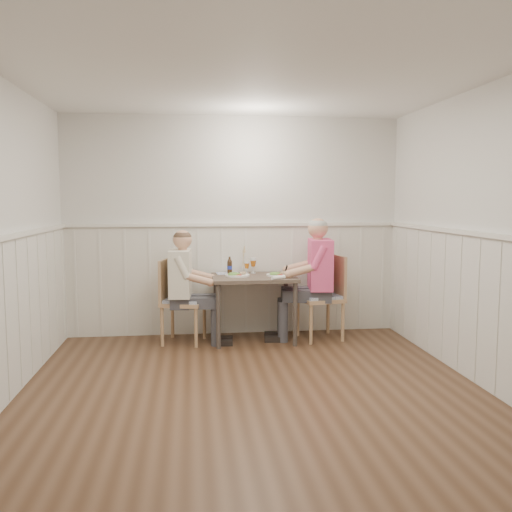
% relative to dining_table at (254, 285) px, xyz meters
% --- Properties ---
extents(ground_plane, '(4.50, 4.50, 0.00)m').
position_rel_dining_table_xyz_m(ground_plane, '(-0.20, -1.84, -0.65)').
color(ground_plane, '#452C1B').
extents(room_shell, '(4.04, 4.54, 2.60)m').
position_rel_dining_table_xyz_m(room_shell, '(-0.20, -1.84, 0.87)').
color(room_shell, silver).
rests_on(room_shell, ground).
extents(wainscot, '(4.00, 4.49, 1.34)m').
position_rel_dining_table_xyz_m(wainscot, '(-0.20, -1.15, 0.04)').
color(wainscot, silver).
rests_on(wainscot, ground).
extents(dining_table, '(0.95, 0.70, 0.75)m').
position_rel_dining_table_xyz_m(dining_table, '(0.00, 0.00, 0.00)').
color(dining_table, '#474137').
rests_on(dining_table, ground).
extents(chair_right, '(0.54, 0.54, 0.97)m').
position_rel_dining_table_xyz_m(chair_right, '(0.83, -0.01, -0.12)').
color(chair_right, tan).
rests_on(chair_right, ground).
extents(chair_left, '(0.55, 0.55, 0.95)m').
position_rel_dining_table_xyz_m(chair_left, '(-0.86, 0.02, -0.14)').
color(chair_left, tan).
rests_on(chair_left, ground).
extents(man_in_pink, '(0.70, 0.49, 1.43)m').
position_rel_dining_table_xyz_m(man_in_pink, '(0.71, -0.05, -0.05)').
color(man_in_pink, '#3F3F47').
rests_on(man_in_pink, ground).
extents(diner_cream, '(0.62, 0.43, 1.31)m').
position_rel_dining_table_xyz_m(diner_cream, '(-0.79, -0.05, -0.10)').
color(diner_cream, '#3F3F47').
rests_on(diner_cream, ground).
extents(plate_man, '(0.27, 0.27, 0.07)m').
position_rel_dining_table_xyz_m(plate_man, '(0.27, -0.02, 0.12)').
color(plate_man, white).
rests_on(plate_man, dining_table).
extents(plate_diner, '(0.28, 0.28, 0.07)m').
position_rel_dining_table_xyz_m(plate_diner, '(-0.20, 0.00, 0.12)').
color(plate_diner, white).
rests_on(plate_diner, dining_table).
extents(beer_glass_a, '(0.07, 0.07, 0.18)m').
position_rel_dining_table_xyz_m(beer_glass_a, '(0.02, 0.23, 0.22)').
color(beer_glass_a, silver).
rests_on(beer_glass_a, dining_table).
extents(beer_glass_b, '(0.06, 0.06, 0.16)m').
position_rel_dining_table_xyz_m(beer_glass_b, '(-0.07, 0.14, 0.21)').
color(beer_glass_b, silver).
rests_on(beer_glass_b, dining_table).
extents(beer_bottle, '(0.06, 0.06, 0.21)m').
position_rel_dining_table_xyz_m(beer_bottle, '(-0.26, 0.18, 0.19)').
color(beer_bottle, '#301F12').
rests_on(beer_bottle, dining_table).
extents(rolled_napkin, '(0.17, 0.12, 0.04)m').
position_rel_dining_table_xyz_m(rolled_napkin, '(0.24, -0.29, 0.12)').
color(rolled_napkin, white).
rests_on(rolled_napkin, dining_table).
extents(grass_vase, '(0.04, 0.04, 0.34)m').
position_rel_dining_table_xyz_m(grass_vase, '(-0.11, 0.28, 0.25)').
color(grass_vase, silver).
rests_on(grass_vase, dining_table).
extents(gingham_mat, '(0.28, 0.23, 0.01)m').
position_rel_dining_table_xyz_m(gingham_mat, '(-0.28, 0.24, 0.10)').
color(gingham_mat, '#5E71A7').
rests_on(gingham_mat, dining_table).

